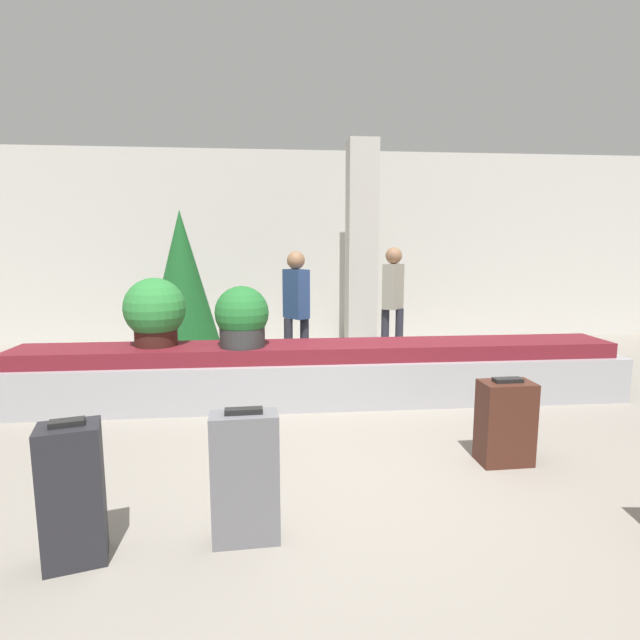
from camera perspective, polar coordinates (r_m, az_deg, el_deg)
name	(u,v)px	position (r m, az deg, el deg)	size (l,w,h in m)	color
ground_plane	(342,470)	(3.85, 2.50, -16.81)	(18.00, 18.00, 0.00)	gray
back_wall	(300,247)	(8.62, -2.27, 8.31)	(18.00, 0.06, 3.20)	beige
carousel	(320,374)	(5.30, 0.00, -6.16)	(6.47, 0.78, 0.62)	#9E9EA3
pillar	(361,248)	(7.79, 4.75, 8.25)	(0.44, 0.44, 3.20)	beige
suitcase_0	(505,422)	(4.10, 20.41, -10.90)	(0.40, 0.26, 0.66)	#472319
suitcase_1	(73,494)	(3.02, -26.43, -17.37)	(0.35, 0.30, 0.78)	#232328
suitcase_3	(245,477)	(2.93, -8.53, -17.37)	(0.38, 0.20, 0.77)	slate
potted_plant_0	(242,318)	(5.10, -8.92, 0.26)	(0.54, 0.54, 0.62)	#2D2D2D
potted_plant_1	(155,312)	(5.36, -18.35, 0.88)	(0.62, 0.62, 0.70)	#381914
traveler_0	(296,304)	(6.12, -2.74, 1.83)	(0.33, 0.37, 1.57)	#282833
traveler_1	(393,295)	(6.92, 8.33, 2.79)	(0.34, 0.36, 1.61)	#282833
decorated_tree	(182,284)	(6.82, -15.48, 3.99)	(1.03, 1.03, 2.09)	#4C331E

